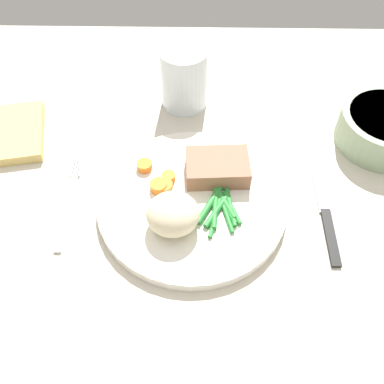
# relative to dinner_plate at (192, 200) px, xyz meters

# --- Properties ---
(dining_table) EXTENTS (1.20, 0.90, 0.02)m
(dining_table) POSITION_rel_dinner_plate_xyz_m (0.02, -0.00, -0.02)
(dining_table) COLOR beige
(dining_table) RESTS_ON ground
(dinner_plate) EXTENTS (0.26, 0.26, 0.02)m
(dinner_plate) POSITION_rel_dinner_plate_xyz_m (0.00, 0.00, 0.00)
(dinner_plate) COLOR white
(dinner_plate) RESTS_ON dining_table
(meat_portion) EXTENTS (0.09, 0.07, 0.03)m
(meat_portion) POSITION_rel_dinner_plate_xyz_m (0.04, 0.04, 0.02)
(meat_portion) COLOR #936047
(meat_portion) RESTS_ON dinner_plate
(mashed_potatoes) EXTENTS (0.07, 0.07, 0.05)m
(mashed_potatoes) POSITION_rel_dinner_plate_xyz_m (-0.02, -0.05, 0.03)
(mashed_potatoes) COLOR beige
(mashed_potatoes) RESTS_ON dinner_plate
(carrot_slices) EXTENTS (0.06, 0.06, 0.01)m
(carrot_slices) POSITION_rel_dinner_plate_xyz_m (-0.05, 0.02, 0.01)
(carrot_slices) COLOR orange
(carrot_slices) RESTS_ON dinner_plate
(green_beans) EXTENTS (0.06, 0.10, 0.01)m
(green_beans) POSITION_rel_dinner_plate_xyz_m (0.04, -0.02, 0.01)
(green_beans) COLOR #2D8C38
(green_beans) RESTS_ON dinner_plate
(fork) EXTENTS (0.01, 0.17, 0.00)m
(fork) POSITION_rel_dinner_plate_xyz_m (-0.18, -0.00, -0.01)
(fork) COLOR silver
(fork) RESTS_ON dining_table
(knife) EXTENTS (0.02, 0.20, 0.01)m
(knife) POSITION_rel_dinner_plate_xyz_m (0.19, -0.00, -0.01)
(knife) COLOR black
(knife) RESTS_ON dining_table
(water_glass) EXTENTS (0.08, 0.08, 0.10)m
(water_glass) POSITION_rel_dinner_plate_xyz_m (-0.02, 0.22, 0.04)
(water_glass) COLOR silver
(water_glass) RESTS_ON dining_table
(napkin) EXTENTS (0.13, 0.14, 0.02)m
(napkin) POSITION_rel_dinner_plate_xyz_m (-0.29, 0.13, 0.00)
(napkin) COLOR #DBBC6B
(napkin) RESTS_ON dining_table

